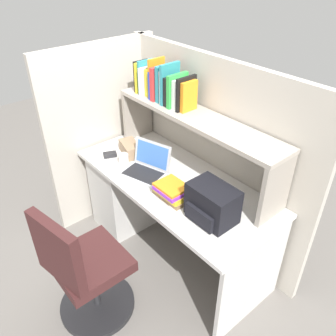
# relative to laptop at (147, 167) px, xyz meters

# --- Properties ---
(ground_plane) EXTENTS (8.00, 8.00, 0.00)m
(ground_plane) POSITION_rel_laptop_xyz_m (0.19, 0.09, -0.78)
(ground_plane) COLOR slate
(desk) EXTENTS (1.60, 0.70, 0.73)m
(desk) POSITION_rel_laptop_xyz_m (-0.20, 0.09, -0.38)
(desk) COLOR silver
(desk) RESTS_ON ground_plane
(cubicle_partition_rear) EXTENTS (1.84, 0.05, 1.55)m
(cubicle_partition_rear) POSITION_rel_laptop_xyz_m (0.19, 0.47, -0.01)
(cubicle_partition_rear) COLOR #BCB5A8
(cubicle_partition_rear) RESTS_ON ground_plane
(cubicle_partition_left) EXTENTS (0.05, 1.06, 1.55)m
(cubicle_partition_left) POSITION_rel_laptop_xyz_m (-0.66, 0.04, -0.01)
(cubicle_partition_left) COLOR #BCB5A8
(cubicle_partition_left) RESTS_ON ground_plane
(overhead_hutch) EXTENTS (1.44, 0.28, 0.45)m
(overhead_hutch) POSITION_rel_laptop_xyz_m (0.19, 0.29, 0.30)
(overhead_hutch) COLOR gray
(overhead_hutch) RESTS_ON desk
(reference_books_on_shelf) EXTENTS (0.55, 0.19, 0.29)m
(reference_books_on_shelf) POSITION_rel_laptop_xyz_m (-0.15, 0.29, 0.52)
(reference_books_on_shelf) COLOR black
(reference_books_on_shelf) RESTS_ON overhead_hutch
(laptop) EXTENTS (0.37, 0.33, 0.22)m
(laptop) POSITION_rel_laptop_xyz_m (0.00, 0.00, 0.00)
(laptop) COLOR #B7BABF
(laptop) RESTS_ON desk
(backpack) EXTENTS (0.30, 0.22, 0.23)m
(backpack) POSITION_rel_laptop_xyz_m (0.66, -0.00, 0.06)
(backpack) COLOR black
(backpack) RESTS_ON desk
(computer_mouse) EXTENTS (0.10, 0.12, 0.03)m
(computer_mouse) POSITION_rel_laptop_xyz_m (-0.37, -0.09, -0.03)
(computer_mouse) COLOR #262628
(computer_mouse) RESTS_ON desk
(paper_cup) EXTENTS (0.08, 0.08, 0.08)m
(paper_cup) POSITION_rel_laptop_xyz_m (-0.21, -0.07, -0.01)
(paper_cup) COLOR white
(paper_cup) RESTS_ON desk
(tissue_box) EXTENTS (0.24, 0.17, 0.10)m
(tissue_box) POSITION_rel_laptop_xyz_m (-0.30, 0.06, -0.00)
(tissue_box) COLOR #9E7F60
(tissue_box) RESTS_ON desk
(desk_book_stack) EXTENTS (0.26, 0.18, 0.11)m
(desk_book_stack) POSITION_rel_laptop_xyz_m (0.35, -0.06, 0.00)
(desk_book_stack) COLOR olive
(desk_book_stack) RESTS_ON desk
(office_chair) EXTENTS (0.52, 0.52, 0.93)m
(office_chair) POSITION_rel_laptop_xyz_m (0.26, -0.72, -0.39)
(office_chair) COLOR black
(office_chair) RESTS_ON ground_plane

